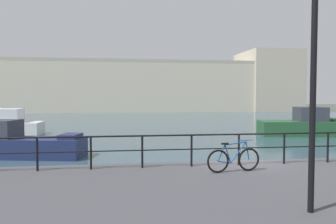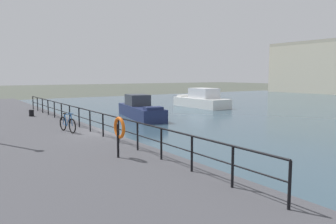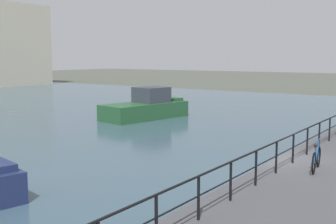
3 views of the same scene
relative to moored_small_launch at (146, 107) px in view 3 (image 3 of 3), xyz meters
The scene contains 4 objects.
ground_plane 18.72m from the moored_small_launch, 126.90° to the right, with size 240.00×240.00×0.00m, color #4C5147.
moored_small_launch is the anchor object (origin of this frame).
quay_railing 20.03m from the moored_small_launch, 128.33° to the right, with size 24.68×0.07×1.08m.
parked_bicycle 20.61m from the moored_small_launch, 126.01° to the right, with size 1.76×0.30×0.98m.
Camera 3 is at (-15.11, -5.62, 4.80)m, focal length 45.42 mm.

